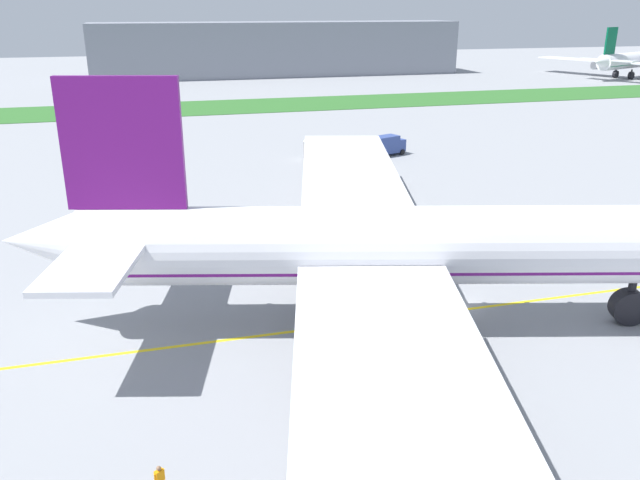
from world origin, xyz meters
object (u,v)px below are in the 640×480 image
Objects in this scene: ground_crew_wingwalker_port at (299,272)px; ground_crew_marshaller_front at (160,478)px; airliner_foreground at (389,247)px; service_truck_baggage_loader at (317,150)px; parked_airliner_far_centre at (629,61)px; service_truck_fuel_bowser at (388,145)px.

ground_crew_marshaller_front reaches higher than ground_crew_wingwalker_port.
airliner_foreground reaches higher than service_truck_baggage_loader.
ground_crew_marshaller_front is (-12.87, -23.91, 0.05)m from ground_crew_wingwalker_port.
ground_crew_wingwalker_port is 201.99m from parked_airliner_far_centre.
service_truck_baggage_loader is (13.95, 46.20, 0.64)m from ground_crew_wingwalker_port.
airliner_foreground is 56.70m from service_truck_baggage_loader.
airliner_foreground is 205.33m from parked_airliner_far_centre.
service_truck_baggage_loader is 12.28m from service_truck_fuel_bowser.
ground_crew_marshaller_front is (-17.48, -14.38, -5.30)m from airliner_foreground.
parked_airliner_far_centre is at bearing 43.14° from ground_crew_wingwalker_port.
airliner_foreground is at bearing -64.18° from ground_crew_wingwalker_port.
airliner_foreground is 23.25m from ground_crew_marshaller_front.
ground_crew_marshaller_front is 80.68m from service_truck_fuel_bowser.
ground_crew_wingwalker_port is at bearing -106.80° from service_truck_baggage_loader.
service_truck_fuel_bowser is 0.10× the size of parked_airliner_far_centre.
ground_crew_wingwalker_port is 53.53m from service_truck_fuel_bowser.
parked_airliner_far_centre reaches higher than ground_crew_marshaller_front.
airliner_foreground is at bearing -99.51° from service_truck_baggage_loader.
parked_airliner_far_centre reaches higher than service_truck_baggage_loader.
ground_crew_wingwalker_port is at bearing -136.86° from parked_airliner_far_centre.
parked_airliner_far_centre is at bearing 45.96° from airliner_foreground.
airliner_foreground is 60.38m from service_truck_fuel_bowser.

